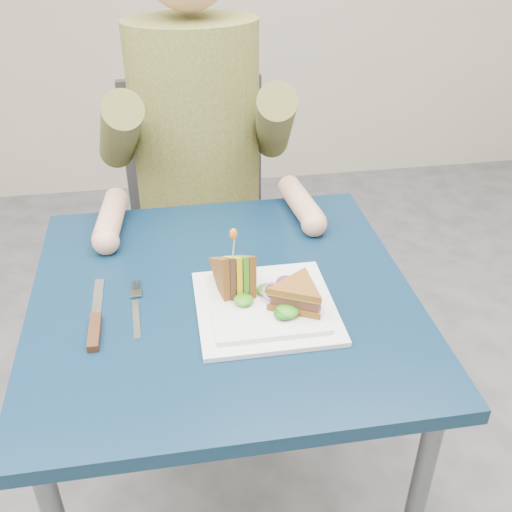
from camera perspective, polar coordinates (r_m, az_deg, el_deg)
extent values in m
cube|color=black|center=(1.20, -3.17, -4.04)|extent=(0.75, 0.75, 0.03)
cylinder|color=#595B5E|center=(1.69, -15.06, -8.41)|extent=(0.04, 0.04, 0.70)
cylinder|color=#595B5E|center=(1.72, 6.63, -6.33)|extent=(0.04, 0.04, 0.70)
cube|color=#47474C|center=(1.84, -5.10, 0.49)|extent=(0.42, 0.40, 0.04)
cube|color=#47474C|center=(1.88, -5.97, 9.85)|extent=(0.42, 0.03, 0.46)
cylinder|color=#47474C|center=(1.85, -9.90, -8.99)|extent=(0.02, 0.02, 0.43)
cylinder|color=#47474C|center=(1.86, 1.29, -7.91)|extent=(0.02, 0.02, 0.43)
cylinder|color=#47474C|center=(2.11, -10.07, -2.87)|extent=(0.02, 0.02, 0.43)
cylinder|color=#47474C|center=(2.13, -0.37, -1.99)|extent=(0.02, 0.02, 0.43)
cylinder|color=brown|center=(1.64, -5.77, 12.62)|extent=(0.34, 0.34, 0.52)
cylinder|color=brown|center=(1.55, -12.88, 11.34)|extent=(0.15, 0.39, 0.31)
cylinder|color=tan|center=(1.42, -13.67, 3.53)|extent=(0.08, 0.20, 0.06)
sphere|color=tan|center=(1.34, -14.11, 1.35)|extent=(0.06, 0.06, 0.06)
cylinder|color=brown|center=(1.57, 1.74, 12.46)|extent=(0.15, 0.39, 0.31)
cylinder|color=tan|center=(1.45, 4.32, 5.05)|extent=(0.08, 0.20, 0.06)
sphere|color=tan|center=(1.37, 5.54, 3.05)|extent=(0.06, 0.06, 0.06)
cube|color=white|center=(1.14, 0.91, -4.89)|extent=(0.26, 0.26, 0.01)
cube|color=white|center=(1.13, 0.91, -4.49)|extent=(0.21, 0.21, 0.01)
cube|color=silver|center=(1.14, -11.34, -5.91)|extent=(0.02, 0.12, 0.00)
cube|color=silver|center=(1.20, -11.36, -3.52)|extent=(0.02, 0.02, 0.00)
cube|color=silver|center=(1.22, -11.71, -2.81)|extent=(0.00, 0.03, 0.00)
cube|color=silver|center=(1.22, -11.48, -2.79)|extent=(0.00, 0.03, 0.00)
cube|color=silver|center=(1.22, -11.25, -2.77)|extent=(0.00, 0.03, 0.00)
cube|color=silver|center=(1.22, -11.01, -2.74)|extent=(0.00, 0.03, 0.00)
cube|color=silver|center=(1.21, -14.85, -4.02)|extent=(0.02, 0.14, 0.00)
cube|color=black|center=(1.12, -15.13, -6.98)|extent=(0.02, 0.10, 0.01)
cylinder|color=silver|center=(1.13, -15.12, -5.91)|extent=(0.01, 0.01, 0.00)
cylinder|color=silver|center=(1.10, -15.24, -7.53)|extent=(0.01, 0.01, 0.00)
cylinder|color=tan|center=(1.11, -2.14, 0.88)|extent=(0.01, 0.01, 0.06)
ellipsoid|color=orange|center=(1.09, -2.17, 2.13)|extent=(0.01, 0.01, 0.02)
torus|color=#9E4C7A|center=(1.13, 1.63, -3.46)|extent=(0.04, 0.04, 0.02)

